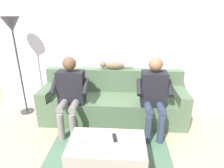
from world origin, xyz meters
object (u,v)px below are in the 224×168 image
at_px(remote_black, 115,138).
at_px(remote_white, 76,142).
at_px(couch, 113,102).
at_px(person_left_seated, 154,92).
at_px(floor_lamp, 13,32).
at_px(coffee_table, 107,155).
at_px(cat_on_backrest, 112,65).
at_px(person_right_seated, 70,91).

bearing_deg(remote_black, remote_white, -86.83).
xyz_separation_m(couch, remote_black, (-0.09, 1.13, 0.11)).
height_order(person_left_seated, floor_lamp, floor_lamp).
height_order(coffee_table, cat_on_backrest, cat_on_backrest).
height_order(remote_black, floor_lamp, floor_lamp).
xyz_separation_m(person_left_seated, person_right_seated, (1.28, 0.03, -0.01)).
height_order(person_right_seated, remote_black, person_right_seated).
xyz_separation_m(couch, person_right_seated, (0.64, 0.37, 0.37)).
distance_m(couch, person_left_seated, 0.82).
relative_size(cat_on_backrest, floor_lamp, 0.34).
bearing_deg(coffee_table, couch, -90.00).
distance_m(coffee_table, remote_white, 0.41).
relative_size(couch, person_right_seated, 2.07).
relative_size(person_left_seated, person_right_seated, 1.01).
bearing_deg(cat_on_backrest, coffee_table, 91.23).
height_order(cat_on_backrest, floor_lamp, floor_lamp).
xyz_separation_m(remote_white, floor_lamp, (1.32, -1.34, 1.08)).
xyz_separation_m(remote_black, floor_lamp, (1.75, -1.22, 1.08)).
height_order(person_left_seated, remote_black, person_left_seated).
distance_m(cat_on_backrest, remote_white, 1.61).
bearing_deg(cat_on_backrest, remote_black, 94.86).
bearing_deg(person_left_seated, cat_on_backrest, -40.93).
xyz_separation_m(person_right_seated, remote_black, (-0.73, 0.77, -0.26)).
distance_m(couch, coffee_table, 1.21).
xyz_separation_m(person_left_seated, cat_on_backrest, (0.67, -0.58, 0.24)).
xyz_separation_m(coffee_table, person_right_seated, (0.64, -0.84, 0.47)).
bearing_deg(remote_white, person_left_seated, -143.13).
relative_size(person_left_seated, remote_black, 8.79).
relative_size(remote_black, floor_lamp, 0.08).
xyz_separation_m(coffee_table, person_left_seated, (-0.64, -0.87, 0.47)).
xyz_separation_m(cat_on_backrest, floor_lamp, (1.63, 0.15, 0.57)).
distance_m(person_left_seated, remote_white, 1.37).
height_order(person_left_seated, cat_on_backrest, person_left_seated).
bearing_deg(person_left_seated, coffee_table, 53.49).
bearing_deg(floor_lamp, person_left_seated, 169.44).
xyz_separation_m(coffee_table, cat_on_backrest, (0.03, -1.45, 0.72)).
height_order(cat_on_backrest, remote_white, cat_on_backrest).
height_order(coffee_table, person_left_seated, person_left_seated).
distance_m(coffee_table, floor_lamp, 2.47).
bearing_deg(remote_black, coffee_table, -62.19).
xyz_separation_m(coffee_table, remote_black, (-0.09, -0.07, 0.21)).
xyz_separation_m(coffee_table, remote_white, (0.35, 0.04, 0.21)).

